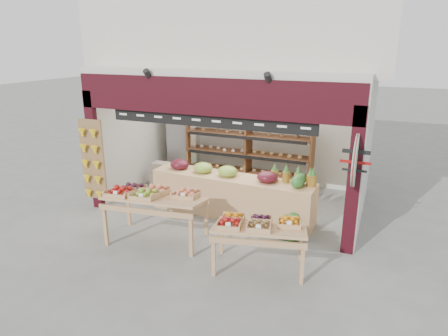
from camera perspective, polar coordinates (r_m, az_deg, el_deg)
The scene contains 11 objects.
ground at distance 9.17m, azimuth 0.46°, elevation -5.70°, with size 60.00×60.00×0.00m, color slate.
shop_structure at distance 9.96m, azimuth 4.20°, elevation 19.21°, with size 6.36×5.12×5.40m.
banana_board at distance 9.22m, azimuth -18.33°, elevation 0.88°, with size 0.60×0.15×1.80m.
gift_sign at distance 6.94m, azimuth 18.28°, elevation 1.07°, with size 0.04×0.93×0.92m.
back_shelving at distance 10.25m, azimuth 3.50°, elevation 4.23°, with size 3.33×0.55×2.03m.
refrigerator at distance 11.26m, azimuth -5.60°, elevation 3.78°, with size 0.75×0.75×1.92m, color silver.
cardboard_stack at distance 10.52m, azimuth -7.95°, elevation -1.40°, with size 0.97×0.70×0.65m.
mid_counter at distance 8.61m, azimuth 1.06°, elevation -3.76°, with size 3.60×0.88×1.11m.
display_table_left at distance 7.59m, azimuth -10.45°, elevation -3.90°, with size 1.90×1.22×1.12m.
display_table_right at distance 6.60m, azimuth 4.61°, elevation -8.23°, with size 1.66×1.16×0.97m.
watermelon_pile at distance 7.94m, azimuth 9.52°, elevation -8.31°, with size 0.63×0.65×0.49m.
Camera 1 is at (3.15, -7.83, 3.60)m, focal length 32.00 mm.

